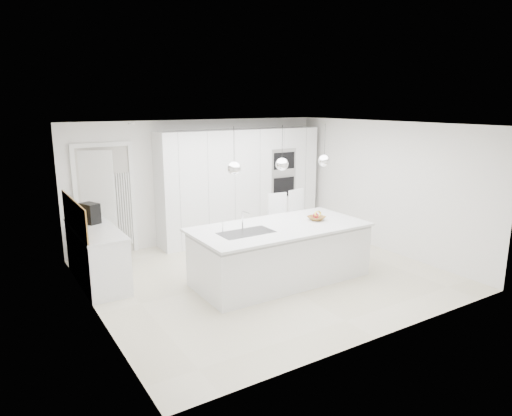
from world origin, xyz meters
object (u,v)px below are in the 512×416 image
island_base (281,255)px  bar_stool_right (300,223)px  espresso_machine (90,213)px  fruit_bowl (316,218)px  bar_stool_left (282,227)px

island_base → bar_stool_right: (1.10, 0.92, 0.17)m
espresso_machine → island_base: bearing=-58.7°
island_base → bar_stool_right: size_ratio=2.31×
fruit_bowl → bar_stool_right: 1.02m
espresso_machine → bar_stool_right: size_ratio=0.28×
bar_stool_left → bar_stool_right: (0.48, 0.06, 0.00)m
espresso_machine → bar_stool_right: bearing=-37.0°
island_base → bar_stool_left: 1.06m
bar_stool_left → bar_stool_right: size_ratio=0.99×
fruit_bowl → espresso_machine: 3.74m
island_base → bar_stool_right: bar_stool_right is taller
fruit_bowl → bar_stool_left: (-0.13, 0.83, -0.33)m
espresso_machine → bar_stool_left: 3.33m
fruit_bowl → bar_stool_left: size_ratio=0.23×
espresso_machine → bar_stool_left: (3.14, -0.98, -0.47)m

